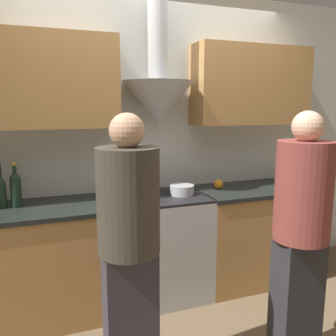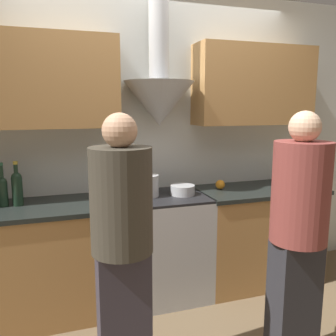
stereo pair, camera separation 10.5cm
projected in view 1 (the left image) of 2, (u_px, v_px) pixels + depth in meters
The scene contains 13 objects.
ground_plane at pixel (179, 316), 2.78m from camera, with size 12.00×12.00×0.00m, color brown.
wall_back at pixel (147, 123), 3.08m from camera, with size 8.40×0.59×2.60m.
counter_left at pixel (29, 265), 2.67m from camera, with size 1.48×0.62×0.88m.
counter_right at pixel (254, 233), 3.34m from camera, with size 1.13×0.62×0.88m.
stove_range at pixel (164, 245), 3.03m from camera, with size 0.69×0.60×0.88m.
wine_bottle_5 at pixel (1, 191), 2.58m from camera, with size 0.07×0.07×0.33m.
wine_bottle_6 at pixel (16, 188), 2.60m from camera, with size 0.08×0.08×0.33m.
stock_pot at pixel (145, 186), 2.92m from camera, with size 0.22×0.22×0.18m.
mixing_bowl at pixel (182, 190), 2.99m from camera, with size 0.20×0.20×0.08m.
orange_fruit at pixel (218, 184), 3.20m from camera, with size 0.08×0.08×0.08m.
saucepan at pixel (293, 181), 3.28m from camera, with size 0.17×0.17×0.11m.
person_foreground_left at pixel (129, 248), 1.89m from camera, with size 0.33×0.33×1.59m.
person_foreground_right at pixel (301, 230), 2.15m from camera, with size 0.33×0.33×1.59m.
Camera 1 is at (-0.96, -2.35, 1.62)m, focal length 38.00 mm.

